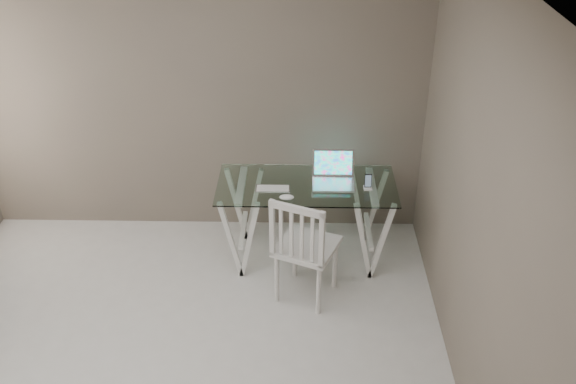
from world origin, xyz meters
name	(u,v)px	position (x,y,z in m)	size (l,w,h in m)	color
room	(121,184)	(-0.06, 0.02, 1.72)	(4.50, 4.52, 2.71)	beige
desk	(306,221)	(0.96, 1.71, 0.38)	(1.50, 0.70, 0.75)	silver
chair	(303,246)	(0.93, 1.12, 0.54)	(0.58, 0.58, 0.98)	silver
laptop	(333,175)	(1.18, 1.77, 0.80)	(0.35, 0.33, 0.24)	silver
keyboard	(273,189)	(0.68, 1.63, 0.75)	(0.29, 0.12, 0.01)	silver
mouse	(287,197)	(0.79, 1.47, 0.76)	(0.12, 0.07, 0.04)	white
phone_dock	(368,185)	(1.46, 1.65, 0.78)	(0.07, 0.07, 0.13)	white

